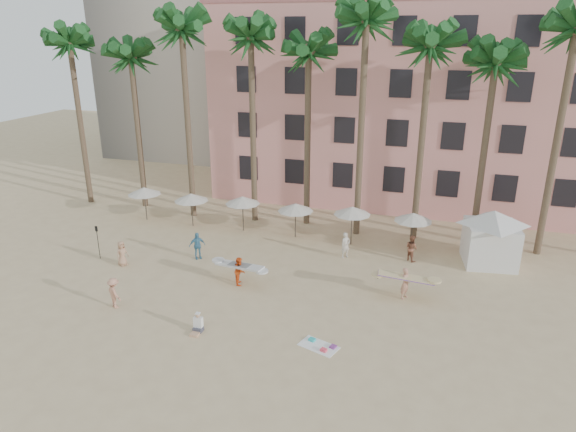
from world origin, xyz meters
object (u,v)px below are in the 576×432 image
at_px(pink_hotel, 431,103).
at_px(cabana, 492,232).
at_px(carrier_yellow, 406,281).
at_px(carrier_white, 240,270).

height_order(pink_hotel, cabana, pink_hotel).
distance_m(carrier_yellow, carrier_white, 9.32).
height_order(cabana, carrier_yellow, cabana).
bearing_deg(cabana, pink_hotel, 108.93).
height_order(pink_hotel, carrier_yellow, pink_hotel).
bearing_deg(carrier_yellow, cabana, 53.14).
xyz_separation_m(cabana, carrier_white, (-13.87, -7.24, -1.17)).
bearing_deg(pink_hotel, carrier_yellow, -89.41).
bearing_deg(carrier_white, carrier_yellow, 6.73).
distance_m(pink_hotel, carrier_white, 24.18).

